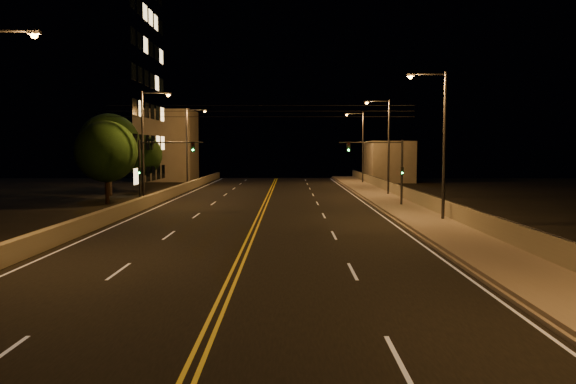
{
  "coord_description": "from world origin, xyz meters",
  "views": [
    {
      "loc": [
        2.06,
        -10.76,
        4.71
      ],
      "look_at": [
        2.0,
        18.0,
        2.5
      ],
      "focal_mm": 35.0,
      "sensor_mm": 36.0,
      "label": 1
    }
  ],
  "objects_px": {
    "streetlight_2": "(386,141)",
    "traffic_signal_right": "(388,164)",
    "tree_1": "(109,144)",
    "tree_2": "(141,155)",
    "traffic_signal_left": "(153,164)",
    "streetlight_1": "(440,137)",
    "streetlight_3": "(361,143)",
    "building_tower": "(38,63)",
    "streetlight_5": "(146,140)",
    "tree_0": "(106,152)",
    "streetlight_6": "(189,143)"
  },
  "relations": [
    {
      "from": "traffic_signal_right",
      "to": "tree_0",
      "type": "distance_m",
      "value": 23.8
    },
    {
      "from": "streetlight_2",
      "to": "tree_1",
      "type": "bearing_deg",
      "value": 177.24
    },
    {
      "from": "streetlight_1",
      "to": "tree_0",
      "type": "xyz_separation_m",
      "value": [
        -25.12,
        12.69,
        -0.98
      ]
    },
    {
      "from": "tree_2",
      "to": "streetlight_3",
      "type": "bearing_deg",
      "value": 21.65
    },
    {
      "from": "streetlight_2",
      "to": "tree_1",
      "type": "relative_size",
      "value": 1.15
    },
    {
      "from": "tree_2",
      "to": "building_tower",
      "type": "bearing_deg",
      "value": -166.19
    },
    {
      "from": "streetlight_1",
      "to": "traffic_signal_right",
      "type": "bearing_deg",
      "value": 99.97
    },
    {
      "from": "building_tower",
      "to": "tree_2",
      "type": "xyz_separation_m",
      "value": [
        10.33,
        2.54,
        -9.92
      ]
    },
    {
      "from": "streetlight_3",
      "to": "traffic_signal_right",
      "type": "height_order",
      "value": "streetlight_3"
    },
    {
      "from": "streetlight_1",
      "to": "streetlight_5",
      "type": "bearing_deg",
      "value": 151.31
    },
    {
      "from": "streetlight_2",
      "to": "tree_0",
      "type": "xyz_separation_m",
      "value": [
        -25.12,
        -7.02,
        -0.98
      ]
    },
    {
      "from": "traffic_signal_left",
      "to": "building_tower",
      "type": "relative_size",
      "value": 0.19
    },
    {
      "from": "streetlight_5",
      "to": "building_tower",
      "type": "bearing_deg",
      "value": 136.88
    },
    {
      "from": "streetlight_5",
      "to": "tree_2",
      "type": "distance_m",
      "value": 17.48
    },
    {
      "from": "streetlight_2",
      "to": "traffic_signal_left",
      "type": "relative_size",
      "value": 1.75
    },
    {
      "from": "streetlight_3",
      "to": "streetlight_5",
      "type": "relative_size",
      "value": 1.0
    },
    {
      "from": "streetlight_2",
      "to": "traffic_signal_right",
      "type": "relative_size",
      "value": 1.75
    },
    {
      "from": "traffic_signal_right",
      "to": "building_tower",
      "type": "distance_m",
      "value": 40.21
    },
    {
      "from": "streetlight_1",
      "to": "building_tower",
      "type": "distance_m",
      "value": 45.68
    },
    {
      "from": "tree_1",
      "to": "tree_2",
      "type": "distance_m",
      "value": 7.65
    },
    {
      "from": "streetlight_1",
      "to": "streetlight_3",
      "type": "distance_m",
      "value": 38.93
    },
    {
      "from": "streetlight_6",
      "to": "streetlight_1",
      "type": "bearing_deg",
      "value": -56.16
    },
    {
      "from": "streetlight_1",
      "to": "tree_1",
      "type": "distance_m",
      "value": 34.64
    },
    {
      "from": "streetlight_1",
      "to": "streetlight_5",
      "type": "distance_m",
      "value": 24.47
    },
    {
      "from": "streetlight_3",
      "to": "tree_2",
      "type": "height_order",
      "value": "streetlight_3"
    },
    {
      "from": "streetlight_5",
      "to": "traffic_signal_left",
      "type": "bearing_deg",
      "value": -65.05
    },
    {
      "from": "streetlight_5",
      "to": "tree_0",
      "type": "height_order",
      "value": "streetlight_5"
    },
    {
      "from": "streetlight_1",
      "to": "building_tower",
      "type": "height_order",
      "value": "building_tower"
    },
    {
      "from": "streetlight_3",
      "to": "tree_0",
      "type": "relative_size",
      "value": 1.34
    },
    {
      "from": "traffic_signal_right",
      "to": "traffic_signal_left",
      "type": "relative_size",
      "value": 1.0
    },
    {
      "from": "traffic_signal_left",
      "to": "tree_1",
      "type": "xyz_separation_m",
      "value": [
        -7.27,
        11.88,
        1.71
      ]
    },
    {
      "from": "tree_2",
      "to": "streetlight_5",
      "type": "bearing_deg",
      "value": -73.89
    },
    {
      "from": "traffic_signal_right",
      "to": "traffic_signal_left",
      "type": "height_order",
      "value": "same"
    },
    {
      "from": "streetlight_5",
      "to": "tree_2",
      "type": "height_order",
      "value": "streetlight_5"
    },
    {
      "from": "traffic_signal_left",
      "to": "tree_2",
      "type": "xyz_separation_m",
      "value": [
        -6.04,
        19.34,
        0.52
      ]
    },
    {
      "from": "tree_1",
      "to": "streetlight_3",
      "type": "bearing_deg",
      "value": 33.04
    },
    {
      "from": "streetlight_6",
      "to": "traffic_signal_right",
      "type": "xyz_separation_m",
      "value": [
        19.85,
        -22.86,
        -1.98
      ]
    },
    {
      "from": "streetlight_3",
      "to": "building_tower",
      "type": "distance_m",
      "value": 39.77
    },
    {
      "from": "tree_1",
      "to": "tree_2",
      "type": "xyz_separation_m",
      "value": [
        1.22,
        7.46,
        -1.19
      ]
    },
    {
      "from": "streetlight_2",
      "to": "traffic_signal_right",
      "type": "height_order",
      "value": "streetlight_2"
    },
    {
      "from": "streetlight_1",
      "to": "tree_2",
      "type": "height_order",
      "value": "streetlight_1"
    },
    {
      "from": "tree_0",
      "to": "tree_2",
      "type": "distance_m",
      "value": 15.85
    },
    {
      "from": "tree_2",
      "to": "tree_1",
      "type": "bearing_deg",
      "value": -99.32
    },
    {
      "from": "traffic_signal_right",
      "to": "tree_1",
      "type": "xyz_separation_m",
      "value": [
        -25.91,
        11.88,
        1.71
      ]
    },
    {
      "from": "streetlight_1",
      "to": "streetlight_3",
      "type": "bearing_deg",
      "value": 90.0
    },
    {
      "from": "streetlight_3",
      "to": "tree_1",
      "type": "distance_m",
      "value": 32.83
    },
    {
      "from": "tree_0",
      "to": "traffic_signal_left",
      "type": "bearing_deg",
      "value": -35.98
    },
    {
      "from": "building_tower",
      "to": "tree_0",
      "type": "distance_m",
      "value": 19.93
    },
    {
      "from": "streetlight_3",
      "to": "streetlight_6",
      "type": "height_order",
      "value": "same"
    },
    {
      "from": "traffic_signal_right",
      "to": "tree_1",
      "type": "distance_m",
      "value": 28.56
    }
  ]
}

